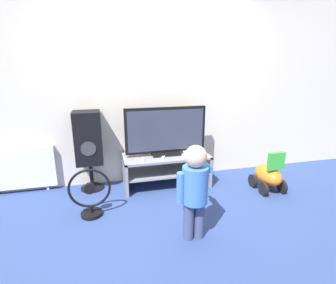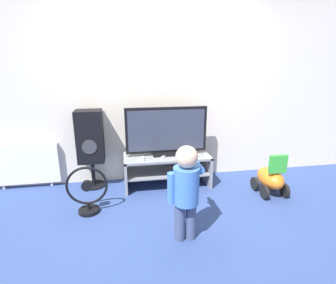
{
  "view_description": "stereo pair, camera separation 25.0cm",
  "coord_description": "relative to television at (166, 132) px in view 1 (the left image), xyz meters",
  "views": [
    {
      "loc": [
        -0.81,
        -3.06,
        1.63
      ],
      "look_at": [
        0.0,
        0.15,
        0.66
      ],
      "focal_mm": 28.0,
      "sensor_mm": 36.0,
      "label": 1
    },
    {
      "loc": [
        -0.57,
        -3.11,
        1.63
      ],
      "look_at": [
        0.0,
        0.15,
        0.66
      ],
      "focal_mm": 28.0,
      "sensor_mm": 36.0,
      "label": 2
    }
  ],
  "objects": [
    {
      "name": "ground_plane",
      "position": [
        0.0,
        -0.27,
        -0.77
      ],
      "size": [
        16.0,
        16.0,
        0.0
      ],
      "primitive_type": "plane",
      "color": "navy"
    },
    {
      "name": "wall_back",
      "position": [
        0.0,
        0.31,
        0.53
      ],
      "size": [
        10.0,
        0.06,
        2.6
      ],
      "color": "silver",
      "rests_on": "ground_plane"
    },
    {
      "name": "tv_stand",
      "position": [
        0.0,
        -0.02,
        -0.47
      ],
      "size": [
        1.18,
        0.5,
        0.44
      ],
      "color": "gray",
      "rests_on": "ground_plane"
    },
    {
      "name": "television",
      "position": [
        0.0,
        0.0,
        0.0
      ],
      "size": [
        1.1,
        0.2,
        0.66
      ],
      "color": "black",
      "rests_on": "tv_stand"
    },
    {
      "name": "game_console",
      "position": [
        0.27,
        -0.12,
        -0.3
      ],
      "size": [
        0.05,
        0.18,
        0.05
      ],
      "color": "white",
      "rests_on": "tv_stand"
    },
    {
      "name": "remote_primary",
      "position": [
        -0.34,
        -0.15,
        -0.31
      ],
      "size": [
        0.06,
        0.13,
        0.03
      ],
      "color": "white",
      "rests_on": "tv_stand"
    },
    {
      "name": "remote_secondary",
      "position": [
        -0.07,
        -0.12,
        -0.31
      ],
      "size": [
        0.09,
        0.13,
        0.03
      ],
      "color": "white",
      "rests_on": "tv_stand"
    },
    {
      "name": "child",
      "position": [
        -0.02,
        -1.23,
        -0.21
      ],
      "size": [
        0.36,
        0.52,
        0.95
      ],
      "color": "#3F4C72",
      "rests_on": "ground_plane"
    },
    {
      "name": "speaker_tower",
      "position": [
        -1.01,
        0.11,
        -0.07
      ],
      "size": [
        0.34,
        0.31,
        1.07
      ],
      "color": "black",
      "rests_on": "ground_plane"
    },
    {
      "name": "floor_fan",
      "position": [
        -1.01,
        -0.58,
        -0.52
      ],
      "size": [
        0.46,
        0.24,
        0.56
      ],
      "color": "black",
      "rests_on": "ground_plane"
    },
    {
      "name": "ride_on_toy",
      "position": [
        1.29,
        -0.52,
        -0.55
      ],
      "size": [
        0.32,
        0.46,
        0.58
      ],
      "color": "orange",
      "rests_on": "ground_plane"
    },
    {
      "name": "radiator",
      "position": [
        -1.91,
        0.24,
        -0.43
      ],
      "size": [
        0.89,
        0.08,
        0.61
      ],
      "color": "white",
      "rests_on": "ground_plane"
    }
  ]
}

